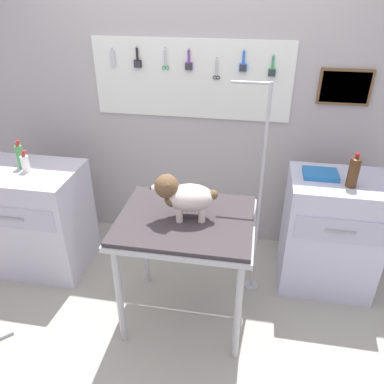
# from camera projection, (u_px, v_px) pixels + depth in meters

# --- Properties ---
(ground) EXTENTS (4.40, 4.00, 0.04)m
(ground) POSITION_uv_depth(u_px,v_px,m) (161.00, 338.00, 2.63)
(ground) COLOR #AAA799
(rear_wall_panel) EXTENTS (4.00, 0.11, 2.30)m
(rear_wall_panel) POSITION_uv_depth(u_px,v_px,m) (193.00, 115.00, 3.14)
(rear_wall_panel) COLOR #B0A9A9
(rear_wall_panel) RESTS_ON ground
(grooming_table) EXTENTS (0.87, 0.71, 0.84)m
(grooming_table) POSITION_uv_depth(u_px,v_px,m) (186.00, 229.00, 2.43)
(grooming_table) COLOR #B7B7BC
(grooming_table) RESTS_ON ground
(grooming_arm) EXTENTS (0.30, 0.11, 1.61)m
(grooming_arm) POSITION_uv_depth(u_px,v_px,m) (258.00, 205.00, 2.68)
(grooming_arm) COLOR #B7B7BC
(grooming_arm) RESTS_ON ground
(dog) EXTENTS (0.41, 0.23, 0.30)m
(dog) POSITION_uv_depth(u_px,v_px,m) (183.00, 196.00, 2.31)
(dog) COLOR silver
(dog) RESTS_ON grooming_table
(counter_left) EXTENTS (0.80, 0.58, 0.88)m
(counter_left) POSITION_uv_depth(u_px,v_px,m) (35.00, 219.00, 3.09)
(counter_left) COLOR silver
(counter_left) RESTS_ON ground
(cabinet_right) EXTENTS (0.68, 0.54, 0.92)m
(cabinet_right) POSITION_uv_depth(u_px,v_px,m) (330.00, 233.00, 2.89)
(cabinet_right) COLOR silver
(cabinet_right) RESTS_ON ground
(spray_bottle_tall) EXTENTS (0.06, 0.06, 0.17)m
(spray_bottle_tall) POSITION_uv_depth(u_px,v_px,m) (25.00, 163.00, 2.83)
(spray_bottle_tall) COLOR white
(spray_bottle_tall) RESTS_ON counter_left
(detangler_spray) EXTENTS (0.06, 0.05, 0.22)m
(detangler_spray) POSITION_uv_depth(u_px,v_px,m) (20.00, 156.00, 2.87)
(detangler_spray) COLOR #4CA756
(detangler_spray) RESTS_ON counter_left
(soda_bottle) EXTENTS (0.07, 0.07, 0.24)m
(soda_bottle) POSITION_uv_depth(u_px,v_px,m) (354.00, 171.00, 2.53)
(soda_bottle) COLOR #4C2E16
(soda_bottle) RESTS_ON cabinet_right
(supply_tray) EXTENTS (0.24, 0.18, 0.04)m
(supply_tray) POSITION_uv_depth(u_px,v_px,m) (320.00, 174.00, 2.70)
(supply_tray) COLOR blue
(supply_tray) RESTS_ON cabinet_right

